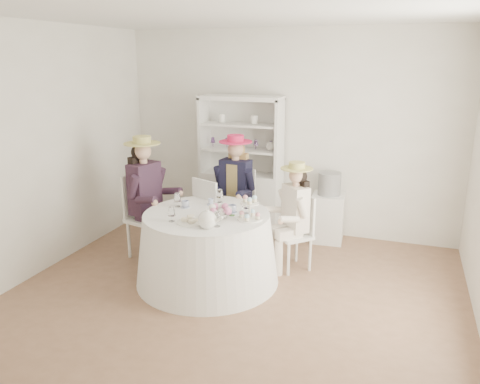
% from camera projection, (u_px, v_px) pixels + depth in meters
% --- Properties ---
extents(ground, '(4.50, 4.50, 0.00)m').
position_uv_depth(ground, '(237.00, 293.00, 4.80)').
color(ground, brown).
rests_on(ground, ground).
extents(ceiling, '(4.50, 4.50, 0.00)m').
position_uv_depth(ceiling, '(236.00, 12.00, 4.05)').
color(ceiling, white).
rests_on(ceiling, wall_back).
extents(wall_back, '(4.50, 0.00, 4.50)m').
position_uv_depth(wall_back, '(288.00, 133.00, 6.24)').
color(wall_back, silver).
rests_on(wall_back, ground).
extents(wall_front, '(4.50, 0.00, 4.50)m').
position_uv_depth(wall_front, '(115.00, 238.00, 2.62)').
color(wall_front, silver).
rests_on(wall_front, ground).
extents(wall_left, '(0.00, 4.50, 4.50)m').
position_uv_depth(wall_left, '(45.00, 149.00, 5.15)').
color(wall_left, silver).
rests_on(wall_left, ground).
extents(tea_table, '(1.52, 1.52, 0.76)m').
position_uv_depth(tea_table, '(207.00, 248.00, 4.97)').
color(tea_table, white).
rests_on(tea_table, ground).
extents(hutch, '(1.17, 0.60, 1.85)m').
position_uv_depth(hutch, '(242.00, 184.00, 6.40)').
color(hutch, silver).
rests_on(hutch, ground).
extents(side_table, '(0.43, 0.43, 0.63)m').
position_uv_depth(side_table, '(328.00, 218.00, 6.10)').
color(side_table, silver).
rests_on(side_table, ground).
extents(hatbox, '(0.36, 0.36, 0.29)m').
position_uv_depth(hatbox, '(329.00, 184.00, 5.97)').
color(hatbox, black).
rests_on(hatbox, side_table).
extents(guest_left, '(0.59, 0.55, 1.46)m').
position_uv_depth(guest_left, '(146.00, 191.00, 5.47)').
color(guest_left, silver).
rests_on(guest_left, ground).
extents(guest_mid, '(0.53, 0.55, 1.43)m').
position_uv_depth(guest_mid, '(235.00, 185.00, 5.77)').
color(guest_mid, silver).
rests_on(guest_mid, ground).
extents(guest_right, '(0.53, 0.53, 1.24)m').
position_uv_depth(guest_right, '(294.00, 210.00, 5.17)').
color(guest_right, silver).
rests_on(guest_right, ground).
extents(spare_chair, '(0.53, 0.53, 0.98)m').
position_uv_depth(spare_chair, '(212.00, 216.00, 5.52)').
color(spare_chair, silver).
rests_on(spare_chair, ground).
extents(teacup_a, '(0.11, 0.11, 0.07)m').
position_uv_depth(teacup_a, '(185.00, 205.00, 5.05)').
color(teacup_a, white).
rests_on(teacup_a, tea_table).
extents(teacup_b, '(0.07, 0.07, 0.06)m').
position_uv_depth(teacup_b, '(211.00, 202.00, 5.15)').
color(teacup_b, white).
rests_on(teacup_b, tea_table).
extents(teacup_c, '(0.12, 0.12, 0.08)m').
position_uv_depth(teacup_c, '(232.00, 209.00, 4.88)').
color(teacup_c, white).
rests_on(teacup_c, tea_table).
extents(flower_bowl, '(0.25, 0.25, 0.05)m').
position_uv_depth(flower_bowl, '(218.00, 215.00, 4.72)').
color(flower_bowl, white).
rests_on(flower_bowl, tea_table).
extents(flower_arrangement, '(0.19, 0.19, 0.07)m').
position_uv_depth(flower_arrangement, '(221.00, 210.00, 4.68)').
color(flower_arrangement, '#D2699B').
rests_on(flower_arrangement, tea_table).
extents(table_teapot, '(0.25, 0.18, 0.19)m').
position_uv_depth(table_teapot, '(207.00, 220.00, 4.44)').
color(table_teapot, white).
rests_on(table_teapot, tea_table).
extents(sandwich_plate, '(0.29, 0.29, 0.06)m').
position_uv_depth(sandwich_plate, '(191.00, 221.00, 4.59)').
color(sandwich_plate, white).
rests_on(sandwich_plate, tea_table).
extents(cupcake_stand, '(0.25, 0.25, 0.24)m').
position_uv_depth(cupcake_stand, '(250.00, 211.00, 4.67)').
color(cupcake_stand, white).
rests_on(cupcake_stand, tea_table).
extents(stemware_set, '(0.86, 0.83, 0.15)m').
position_uv_depth(stemware_set, '(206.00, 207.00, 4.85)').
color(stemware_set, white).
rests_on(stemware_set, tea_table).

